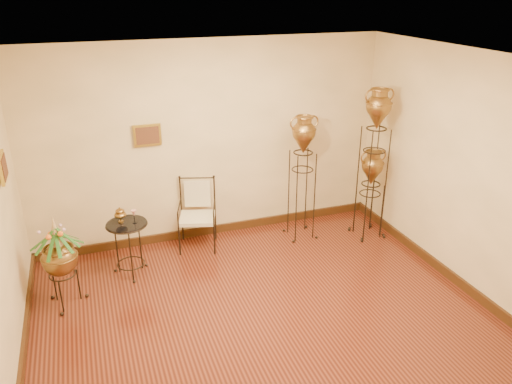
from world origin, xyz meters
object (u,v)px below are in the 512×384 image
object	(u,v)px
armchair	(197,215)
amphora_tall	(373,163)
side_table	(129,248)
amphora_mid	(302,177)
planter_urn	(59,255)

from	to	relation	value
armchair	amphora_tall	bearing A→B (deg)	6.41
amphora_tall	side_table	bearing A→B (deg)	178.80
amphora_tall	amphora_mid	world-z (taller)	amphora_tall
side_table	planter_urn	bearing A→B (deg)	-152.59
amphora_mid	armchair	xyz separation A→B (m)	(-1.49, 0.16, -0.43)
side_table	amphora_mid	bearing A→B (deg)	5.49
planter_urn	armchair	distance (m)	1.94
amphora_mid	side_table	size ratio (longest dim) A/B	2.00
planter_urn	armchair	xyz separation A→B (m)	(1.76, 0.80, -0.15)
armchair	side_table	xyz separation A→B (m)	(-0.97, -0.40, -0.11)
armchair	planter_urn	bearing A→B (deg)	-138.10
armchair	side_table	world-z (taller)	armchair
amphora_tall	amphora_mid	xyz separation A→B (m)	(-0.94, 0.31, -0.20)
planter_urn	armchair	size ratio (longest dim) A/B	1.18
planter_urn	amphora_tall	bearing A→B (deg)	4.59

